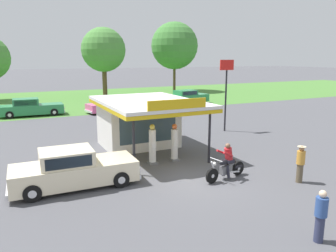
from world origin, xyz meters
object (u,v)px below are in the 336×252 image
Objects in this scene: gas_pump_offside at (175,144)px; bystander_admiring_sedan at (321,215)px; parked_car_back_row_centre_left at (112,105)px; parked_car_back_row_left at (187,97)px; roadside_pole_sign at (226,83)px; motorcycle_with_rider at (226,164)px; gas_pump_nearside at (152,146)px; parked_car_back_row_centre_right at (31,108)px; bystander_standing_back_lot at (300,163)px; featured_classic_sedan at (74,170)px.

gas_pump_offside is 1.22× the size of bystander_admiring_sedan.
gas_pump_offside is 0.36× the size of parked_car_back_row_centre_left.
roadside_pole_sign is (-4.39, -13.49, 2.67)m from parked_car_back_row_left.
motorcycle_with_rider is 9.88m from roadside_pole_sign.
parked_car_back_row_left is (10.70, 17.96, -0.14)m from gas_pump_offside.
gas_pump_offside is 0.33× the size of parked_car_back_row_left.
motorcycle_with_rider is at bearing -91.84° from parked_car_back_row_centre_left.
parked_car_back_row_left is at bearing 71.97° from roadside_pole_sign.
gas_pump_nearside is 0.89× the size of motorcycle_with_rider.
roadside_pole_sign reaches higher than gas_pump_nearside.
parked_car_back_row_centre_right is 23.93m from bystander_standing_back_lot.
bystander_standing_back_lot is (3.35, -4.95, -0.02)m from gas_pump_offside.
featured_classic_sedan is at bearing 127.63° from bystander_admiring_sedan.
parked_car_back_row_centre_left is at bearing 68.88° from featured_classic_sedan.
gas_pump_nearside reaches higher than bystander_standing_back_lot.
parked_car_back_row_centre_right is 1.12× the size of roadside_pole_sign.
parked_car_back_row_centre_right is at bearing 91.59° from featured_classic_sedan.
gas_pump_offside reaches higher than featured_classic_sedan.
motorcycle_with_rider is at bearing 146.60° from bystander_standing_back_lot.
gas_pump_offside is at bearing -120.77° from parked_car_back_row_left.
bystander_standing_back_lot is (2.53, -1.67, 0.19)m from motorcycle_with_rider.
roadside_pole_sign is at bearing 35.35° from gas_pump_offside.
gas_pump_nearside is 1.21m from gas_pump_offside.
gas_pump_nearside is 16.19m from parked_car_back_row_centre_left.
gas_pump_nearside is at bearing 132.68° from bystander_standing_back_lot.
parked_car_back_row_left is (16.44, 0.78, 0.01)m from parked_car_back_row_centre_right.
parked_car_back_row_centre_right is (-6.57, 20.47, 0.06)m from motorcycle_with_rider.
bystander_admiring_sedan is at bearing -96.01° from motorcycle_with_rider.
motorcycle_with_rider is 1.41× the size of bystander_standing_back_lot.
roadside_pole_sign is (6.02, 12.93, 2.58)m from bystander_admiring_sedan.
gas_pump_nearside is at bearing 100.04° from bystander_admiring_sedan.
gas_pump_offside is (1.21, -0.00, -0.04)m from gas_pump_nearside.
gas_pump_nearside is at bearing -149.26° from roadside_pole_sign.
parked_car_back_row_centre_left is (6.67, 17.28, -0.07)m from featured_classic_sedan.
parked_car_back_row_centre_left is (7.19, -1.21, -0.06)m from parked_car_back_row_centre_right.
featured_classic_sedan is 18.52m from parked_car_back_row_centre_left.
featured_classic_sedan reaches higher than parked_car_back_row_left.
bystander_admiring_sedan is at bearing -111.51° from parked_car_back_row_left.
parked_car_back_row_centre_right is 16.46m from parked_car_back_row_left.
parked_car_back_row_left is at bearing 12.14° from parked_car_back_row_centre_left.
parked_car_back_row_left is 14.43m from roadside_pole_sign.
parked_car_back_row_left is 3.59× the size of bystander_standing_back_lot.
bystander_standing_back_lot is at bearing -107.39° from roadside_pole_sign.
roadside_pole_sign is (11.53, 5.78, 2.68)m from featured_classic_sedan.
parked_car_back_row_left is 9.46m from parked_car_back_row_centre_left.
parked_car_back_row_left is at bearing 2.72° from parked_car_back_row_centre_right.
parked_car_back_row_left reaches higher than parked_car_back_row_centre_left.
bystander_admiring_sedan is 0.31× the size of roadside_pole_sign.
gas_pump_offside is 18.11m from parked_car_back_row_centre_right.
featured_classic_sedan is at bearing -111.12° from parked_car_back_row_centre_left.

